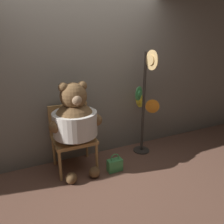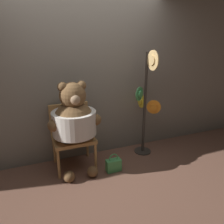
{
  "view_description": "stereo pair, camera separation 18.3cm",
  "coord_description": "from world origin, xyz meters",
  "px_view_note": "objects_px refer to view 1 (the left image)",
  "views": [
    {
      "loc": [
        -0.99,
        -2.64,
        1.88
      ],
      "look_at": [
        0.32,
        0.18,
        0.82
      ],
      "focal_mm": 35.0,
      "sensor_mm": 36.0,
      "label": 1
    },
    {
      "loc": [
        -0.83,
        -2.71,
        1.88
      ],
      "look_at": [
        0.32,
        0.18,
        0.82
      ],
      "focal_mm": 35.0,
      "sensor_mm": 36.0,
      "label": 2
    }
  ],
  "objects_px": {
    "chair": "(72,134)",
    "hat_display_rack": "(145,103)",
    "teddy_bear": "(75,121)",
    "handbag_on_ground": "(115,165)"
  },
  "relations": [
    {
      "from": "teddy_bear",
      "to": "handbag_on_ground",
      "type": "relative_size",
      "value": 4.71
    },
    {
      "from": "teddy_bear",
      "to": "handbag_on_ground",
      "type": "distance_m",
      "value": 0.88
    },
    {
      "from": "chair",
      "to": "hat_display_rack",
      "type": "relative_size",
      "value": 0.55
    },
    {
      "from": "hat_display_rack",
      "to": "teddy_bear",
      "type": "bearing_deg",
      "value": -176.4
    },
    {
      "from": "hat_display_rack",
      "to": "handbag_on_ground",
      "type": "relative_size",
      "value": 6.05
    },
    {
      "from": "chair",
      "to": "hat_display_rack",
      "type": "bearing_deg",
      "value": -4.51
    },
    {
      "from": "teddy_bear",
      "to": "handbag_on_ground",
      "type": "xyz_separation_m",
      "value": [
        0.5,
        -0.25,
        -0.69
      ]
    },
    {
      "from": "teddy_bear",
      "to": "hat_display_rack",
      "type": "xyz_separation_m",
      "value": [
        1.18,
        0.07,
        0.1
      ]
    },
    {
      "from": "chair",
      "to": "handbag_on_ground",
      "type": "relative_size",
      "value": 3.34
    },
    {
      "from": "teddy_bear",
      "to": "handbag_on_ground",
      "type": "height_order",
      "value": "teddy_bear"
    }
  ]
}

